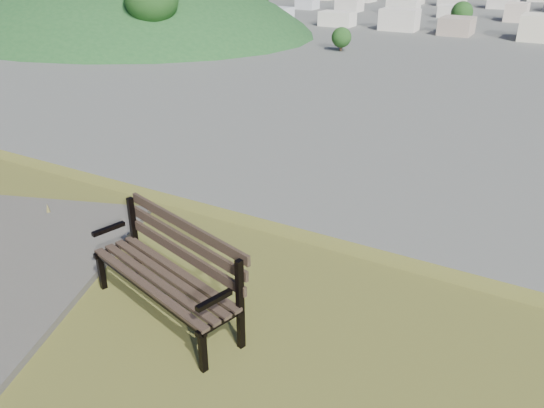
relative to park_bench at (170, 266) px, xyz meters
The scene contains 2 objects.
park_bench is the anchor object (origin of this frame).
green_wooded_hill 209.60m from the park_bench, 134.86° to the left, with size 171.35×137.08×85.68m.
Camera 1 is at (1.46, -0.79, 28.08)m, focal length 35.00 mm.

